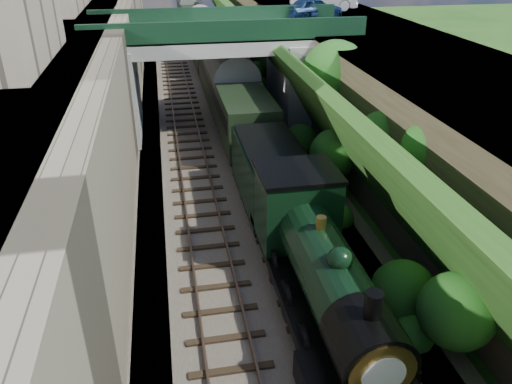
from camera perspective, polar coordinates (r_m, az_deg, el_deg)
trackbed at (r=29.52m, az=-3.59°, el=4.76°), size 10.00×90.00×0.20m
retaining_wall at (r=28.29m, az=-15.09°, el=10.17°), size 1.00×90.00×7.00m
street_plateau_left at (r=28.78m, az=-22.11°, el=9.39°), size 6.00×90.00×7.00m
street_plateau_right at (r=31.05m, az=14.23°, el=11.05°), size 8.00×90.00×6.25m
embankment_slope at (r=28.27m, az=6.67°, el=8.99°), size 4.29×90.00×6.36m
track_left at (r=29.31m, az=-7.49°, el=4.71°), size 2.50×90.00×0.20m
track_right at (r=29.62m, az=-1.29°, el=5.20°), size 2.50×90.00×0.20m
road_bridge at (r=32.19m, az=-3.05°, el=14.15°), size 16.00×6.40×7.25m
tree at (r=27.81m, az=9.09°, el=12.94°), size 3.60×3.80×6.60m
car_blue at (r=36.34m, az=6.60°, el=20.15°), size 4.40×2.77×1.40m
locomotive at (r=16.35m, az=7.28°, el=-8.61°), size 3.10×10.22×3.83m
tender at (r=22.60m, az=1.71°, el=1.63°), size 2.70×6.00×3.05m
coach_front at (r=34.08m, az=-2.87°, el=11.39°), size 2.90×18.00×3.70m
coach_middle at (r=52.30m, az=-5.94°, el=16.95°), size 2.90×18.00×3.70m
coach_rear at (r=70.82m, az=-7.47°, el=19.60°), size 2.90×18.00×3.70m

